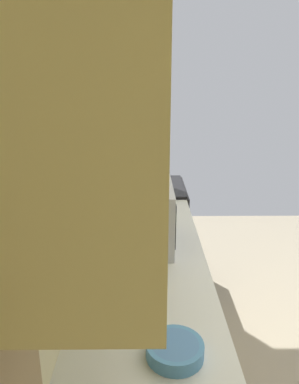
% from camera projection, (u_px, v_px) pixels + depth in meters
% --- Properties ---
extents(wall_back, '(3.76, 0.12, 2.69)m').
position_uv_depth(wall_back, '(67.00, 181.00, 1.63)').
color(wall_back, beige).
rests_on(wall_back, ground_plane).
extents(upper_cabinets, '(1.55, 0.33, 0.60)m').
position_uv_depth(upper_cabinets, '(102.00, 91.00, 1.12)').
color(upper_cabinets, '#D4C076').
extents(oven_range, '(0.65, 0.64, 1.08)m').
position_uv_depth(oven_range, '(148.00, 234.00, 3.17)').
color(oven_range, black).
rests_on(oven_range, ground_plane).
extents(microwave, '(0.48, 0.34, 0.34)m').
position_uv_depth(microwave, '(142.00, 214.00, 1.98)').
color(microwave, '#B7BABF').
rests_on(microwave, counter_run).
extents(bowl, '(0.20, 0.20, 0.05)m').
position_uv_depth(bowl, '(175.00, 349.00, 1.20)').
color(bowl, '#4C8CBF').
rests_on(bowl, counter_run).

